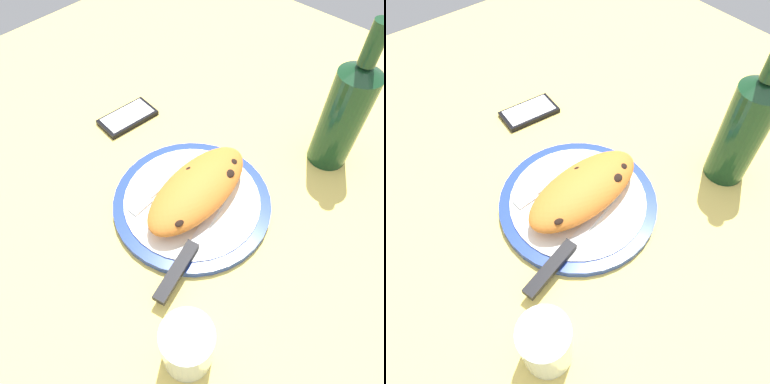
% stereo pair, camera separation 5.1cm
% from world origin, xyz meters
% --- Properties ---
extents(ground_plane, '(1.50, 1.50, 0.03)m').
position_xyz_m(ground_plane, '(0.00, 0.00, -0.01)').
color(ground_plane, '#EACC60').
extents(plate, '(0.28, 0.28, 0.02)m').
position_xyz_m(plate, '(0.00, 0.00, 0.01)').
color(plate, '#233D99').
rests_on(plate, ground_plane).
extents(calzone, '(0.23, 0.11, 0.05)m').
position_xyz_m(calzone, '(-0.01, 0.01, 0.04)').
color(calzone, orange).
rests_on(calzone, plate).
extents(fork, '(0.16, 0.02, 0.00)m').
position_xyz_m(fork, '(0.03, -0.06, 0.02)').
color(fork, silver).
rests_on(fork, plate).
extents(knife, '(0.24, 0.08, 0.01)m').
position_xyz_m(knife, '(0.09, 0.07, 0.02)').
color(knife, silver).
rests_on(knife, plate).
extents(smartphone, '(0.12, 0.07, 0.01)m').
position_xyz_m(smartphone, '(-0.07, -0.25, 0.01)').
color(smartphone, black).
rests_on(smartphone, ground_plane).
extents(water_glass, '(0.07, 0.07, 0.10)m').
position_xyz_m(water_glass, '(0.19, 0.17, 0.04)').
color(water_glass, silver).
rests_on(water_glass, ground_plane).
extents(wine_bottle, '(0.07, 0.07, 0.28)m').
position_xyz_m(wine_bottle, '(-0.26, 0.11, 0.11)').
color(wine_bottle, '#14381E').
rests_on(wine_bottle, ground_plane).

